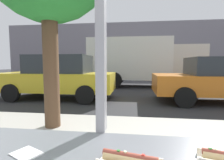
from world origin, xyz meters
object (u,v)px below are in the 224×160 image
at_px(hotdog_tray_near, 129,160).
at_px(parked_car_orange, 220,79).
at_px(parked_car_yellow, 58,77).
at_px(box_truck, 142,60).

xyz_separation_m(hotdog_tray_near, parked_car_orange, (2.93, 5.81, -0.18)).
xyz_separation_m(parked_car_yellow, parked_car_orange, (5.84, 0.00, -0.04)).
bearing_deg(parked_car_yellow, box_truck, 50.69).
height_order(parked_car_yellow, box_truck, box_truck).
bearing_deg(box_truck, hotdog_tray_near, -92.58).
distance_m(parked_car_yellow, parked_car_orange, 5.84).
bearing_deg(parked_car_yellow, parked_car_orange, 0.00).
height_order(hotdog_tray_near, box_truck, box_truck).
bearing_deg(hotdog_tray_near, box_truck, 87.42).
bearing_deg(hotdog_tray_near, parked_car_orange, 63.22).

